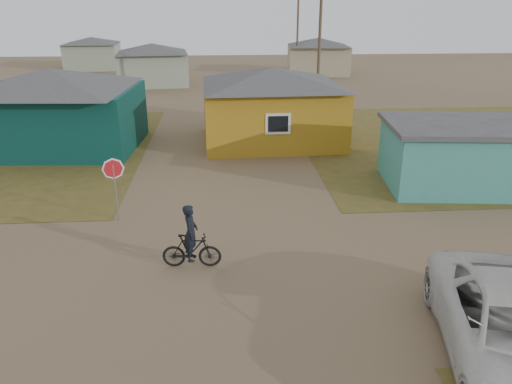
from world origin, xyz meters
TOP-DOWN VIEW (x-y plane):
  - ground at (0.00, 0.00)m, footprint 120.00×120.00m
  - grass_ne at (14.00, 13.00)m, footprint 20.00×18.00m
  - house_teal at (-8.50, 13.50)m, footprint 8.93×7.08m
  - house_yellow at (2.50, 14.00)m, footprint 7.72×6.76m
  - shed_turquoise at (9.50, 6.50)m, footprint 6.71×4.93m
  - house_pale_west at (-6.00, 34.00)m, footprint 7.04×6.15m
  - house_beige_east at (10.00, 40.00)m, footprint 6.95×6.05m
  - house_pale_north at (-14.00, 46.00)m, footprint 6.28×5.81m
  - utility_pole_near at (6.50, 22.00)m, footprint 1.40×0.20m
  - utility_pole_far at (7.50, 38.00)m, footprint 1.40×0.20m
  - stop_sign at (-3.80, 4.01)m, footprint 0.73×0.14m
  - cyclist at (-1.13, 0.63)m, footprint 1.69×0.62m

SIDE VIEW (x-z plane):
  - ground at x=0.00m, z-range 0.00..0.00m
  - grass_ne at x=14.00m, z-range 0.00..0.01m
  - cyclist at x=-1.13m, z-range -0.26..1.62m
  - shed_turquoise at x=9.50m, z-range 0.01..2.61m
  - stop_sign at x=-3.80m, z-range 0.54..2.78m
  - house_pale_north at x=-14.00m, z-range 0.05..3.45m
  - house_pale_west at x=-6.00m, z-range 0.06..3.66m
  - house_beige_east at x=10.00m, z-range 0.06..3.66m
  - house_yellow at x=2.50m, z-range 0.05..3.95m
  - house_teal at x=-8.50m, z-range 0.05..4.05m
  - utility_pole_near at x=6.50m, z-range 0.14..8.14m
  - utility_pole_far at x=7.50m, z-range 0.14..8.14m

